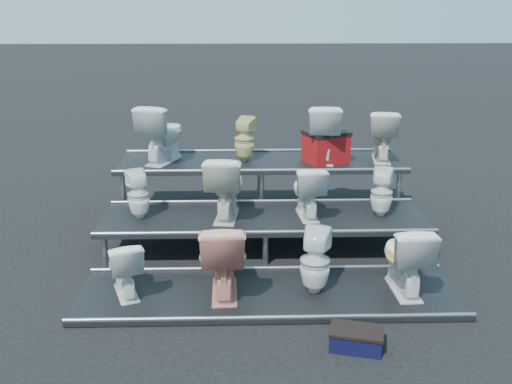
{
  "coord_description": "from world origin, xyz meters",
  "views": [
    {
      "loc": [
        -0.29,
        -6.95,
        3.11
      ],
      "look_at": [
        -0.1,
        0.1,
        0.76
      ],
      "focal_mm": 40.0,
      "sensor_mm": 36.0,
      "label": 1
    }
  ],
  "objects_px": {
    "toilet_10": "(324,132)",
    "red_crate": "(326,148)",
    "toilet_0": "(124,267)",
    "toilet_7": "(382,192)",
    "toilet_9": "(244,139)",
    "toilet_4": "(138,195)",
    "toilet_6": "(307,191)",
    "toilet_5": "(225,186)",
    "toilet_8": "(162,133)",
    "toilet_3": "(405,257)",
    "toilet_2": "(315,261)",
    "step_stool": "(356,340)",
    "toilet_1": "(223,257)",
    "toilet_11": "(382,135)"
  },
  "relations": [
    {
      "from": "toilet_8",
      "to": "toilet_4",
      "type": "bearing_deg",
      "value": 103.87
    },
    {
      "from": "toilet_2",
      "to": "toilet_7",
      "type": "xyz_separation_m",
      "value": [
        1.02,
        1.3,
        0.35
      ]
    },
    {
      "from": "toilet_5",
      "to": "red_crate",
      "type": "xyz_separation_m",
      "value": [
        1.46,
        1.21,
        0.19
      ]
    },
    {
      "from": "step_stool",
      "to": "toilet_3",
      "type": "bearing_deg",
      "value": 69.05
    },
    {
      "from": "toilet_10",
      "to": "red_crate",
      "type": "bearing_deg",
      "value": 113.86
    },
    {
      "from": "toilet_4",
      "to": "step_stool",
      "type": "distance_m",
      "value": 3.4
    },
    {
      "from": "toilet_10",
      "to": "red_crate",
      "type": "xyz_separation_m",
      "value": [
        0.03,
        -0.09,
        -0.22
      ]
    },
    {
      "from": "toilet_7",
      "to": "red_crate",
      "type": "height_order",
      "value": "red_crate"
    },
    {
      "from": "toilet_4",
      "to": "red_crate",
      "type": "height_order",
      "value": "red_crate"
    },
    {
      "from": "toilet_3",
      "to": "toilet_8",
      "type": "distance_m",
      "value": 4.02
    },
    {
      "from": "toilet_1",
      "to": "toilet_5",
      "type": "xyz_separation_m",
      "value": [
        0.0,
        1.3,
        0.39
      ]
    },
    {
      "from": "toilet_1",
      "to": "toilet_9",
      "type": "bearing_deg",
      "value": -96.97
    },
    {
      "from": "toilet_7",
      "to": "toilet_9",
      "type": "xyz_separation_m",
      "value": [
        -1.77,
        1.3,
        0.41
      ]
    },
    {
      "from": "toilet_10",
      "to": "step_stool",
      "type": "relative_size",
      "value": 1.78
    },
    {
      "from": "toilet_1",
      "to": "toilet_6",
      "type": "height_order",
      "value": "toilet_6"
    },
    {
      "from": "toilet_5",
      "to": "toilet_6",
      "type": "bearing_deg",
      "value": -173.99
    },
    {
      "from": "toilet_3",
      "to": "toilet_10",
      "type": "bearing_deg",
      "value": -80.16
    },
    {
      "from": "toilet_4",
      "to": "toilet_10",
      "type": "xyz_separation_m",
      "value": [
        2.55,
        1.3,
        0.51
      ]
    },
    {
      "from": "toilet_5",
      "to": "step_stool",
      "type": "relative_size",
      "value": 1.76
    },
    {
      "from": "toilet_1",
      "to": "toilet_2",
      "type": "distance_m",
      "value": 1.01
    },
    {
      "from": "toilet_6",
      "to": "toilet_7",
      "type": "height_order",
      "value": "toilet_6"
    },
    {
      "from": "toilet_0",
      "to": "toilet_6",
      "type": "xyz_separation_m",
      "value": [
        2.14,
        1.3,
        0.43
      ]
    },
    {
      "from": "toilet_11",
      "to": "step_stool",
      "type": "height_order",
      "value": "toilet_11"
    },
    {
      "from": "toilet_2",
      "to": "step_stool",
      "type": "xyz_separation_m",
      "value": [
        0.27,
        -1.02,
        -0.34
      ]
    },
    {
      "from": "toilet_4",
      "to": "step_stool",
      "type": "xyz_separation_m",
      "value": [
        2.39,
        -2.32,
        -0.69
      ]
    },
    {
      "from": "toilet_0",
      "to": "toilet_7",
      "type": "relative_size",
      "value": 1.01
    },
    {
      "from": "toilet_2",
      "to": "toilet_3",
      "type": "distance_m",
      "value": 0.99
    },
    {
      "from": "toilet_8",
      "to": "toilet_9",
      "type": "distance_m",
      "value": 1.21
    },
    {
      "from": "toilet_0",
      "to": "toilet_5",
      "type": "bearing_deg",
      "value": -150.38
    },
    {
      "from": "toilet_9",
      "to": "toilet_5",
      "type": "bearing_deg",
      "value": 100.82
    },
    {
      "from": "toilet_6",
      "to": "red_crate",
      "type": "relative_size",
      "value": 1.22
    },
    {
      "from": "toilet_1",
      "to": "toilet_2",
      "type": "height_order",
      "value": "toilet_1"
    },
    {
      "from": "toilet_3",
      "to": "toilet_5",
      "type": "distance_m",
      "value": 2.42
    },
    {
      "from": "toilet_5",
      "to": "toilet_10",
      "type": "xyz_separation_m",
      "value": [
        1.43,
        1.3,
        0.41
      ]
    },
    {
      "from": "toilet_6",
      "to": "step_stool",
      "type": "relative_size",
      "value": 1.46
    },
    {
      "from": "toilet_6",
      "to": "step_stool",
      "type": "distance_m",
      "value": 2.44
    },
    {
      "from": "toilet_4",
      "to": "toilet_5",
      "type": "bearing_deg",
      "value": 157.17
    },
    {
      "from": "toilet_3",
      "to": "toilet_9",
      "type": "bearing_deg",
      "value": -58.63
    },
    {
      "from": "toilet_0",
      "to": "toilet_2",
      "type": "relative_size",
      "value": 0.88
    },
    {
      "from": "step_stool",
      "to": "toilet_8",
      "type": "bearing_deg",
      "value": 135.82
    },
    {
      "from": "toilet_6",
      "to": "toilet_9",
      "type": "xyz_separation_m",
      "value": [
        -0.8,
        1.3,
        0.38
      ]
    },
    {
      "from": "toilet_4",
      "to": "toilet_10",
      "type": "height_order",
      "value": "toilet_10"
    },
    {
      "from": "toilet_4",
      "to": "toilet_9",
      "type": "xyz_separation_m",
      "value": [
        1.37,
        1.3,
        0.41
      ]
    },
    {
      "from": "toilet_7",
      "to": "red_crate",
      "type": "relative_size",
      "value": 1.11
    },
    {
      "from": "toilet_6",
      "to": "toilet_8",
      "type": "xyz_separation_m",
      "value": [
        -2.01,
        1.3,
        0.48
      ]
    },
    {
      "from": "toilet_2",
      "to": "toilet_10",
      "type": "relative_size",
      "value": 0.86
    },
    {
      "from": "toilet_1",
      "to": "toilet_6",
      "type": "xyz_separation_m",
      "value": [
        1.06,
        1.3,
        0.32
      ]
    },
    {
      "from": "toilet_0",
      "to": "toilet_8",
      "type": "distance_m",
      "value": 2.76
    },
    {
      "from": "toilet_1",
      "to": "step_stool",
      "type": "height_order",
      "value": "toilet_1"
    },
    {
      "from": "toilet_0",
      "to": "red_crate",
      "type": "height_order",
      "value": "red_crate"
    }
  ]
}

